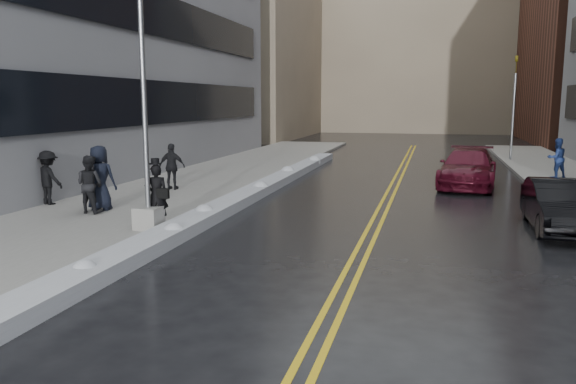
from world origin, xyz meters
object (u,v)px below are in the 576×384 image
Objects in this scene: pedestrian_d at (172,167)px; car_maroon at (468,168)px; pedestrian_c at (100,178)px; pedestrian_fedora at (157,196)px; car_black at (560,206)px; pedestrian_b at (90,184)px; traffic_signal at (514,104)px; pedestrian_e at (48,178)px; lamppost at (146,141)px; pedestrian_east at (557,158)px.

car_maroon is at bearing -161.05° from pedestrian_d.
pedestrian_c is 0.38× the size of car_maroon.
pedestrian_fedora reaches higher than car_black.
car_black is at bearing 179.26° from pedestrian_c.
pedestrian_b is at bearing -133.66° from car_maroon.
pedestrian_e is at bearing -130.73° from traffic_signal.
car_black is at bearing 174.04° from pedestrian_fedora.
car_maroon is at bearing -132.10° from pedestrian_e.
traffic_signal reaches higher than pedestrian_d.
lamppost is at bearing 137.77° from pedestrian_c.
lamppost reaches higher than pedestrian_d.
pedestrian_b is 2.39m from pedestrian_e.
traffic_signal is 3.34× the size of pedestrian_d.
car_black is at bearing 162.38° from pedestrian_d.
lamppost is 5.78m from pedestrian_e.
pedestrian_d is 13.63m from car_black.
lamppost is 14.37m from car_maroon.
pedestrian_east is at bearing -131.80° from pedestrian_e.
pedestrian_east is at bearing -158.10° from pedestrian_d.
pedestrian_d reaches higher than car_maroon.
pedestrian_b is at bearing -125.53° from traffic_signal.
traffic_signal is 2.93× the size of pedestrian_c.
car_maroon is at bearing -133.62° from pedestrian_b.
car_black is (10.70, 2.96, -0.31)m from pedestrian_fedora.
lamppost reaches higher than pedestrian_east.
pedestrian_b is 0.33× the size of car_maroon.
pedestrian_d is at bearing -88.93° from pedestrian_fedora.
traffic_signal is 11.49m from car_maroon.
pedestrian_b is 0.53m from pedestrian_c.
pedestrian_e is at bearing 53.05° from pedestrian_d.
car_black is at bearing 16.77° from lamppost.
lamppost reaches higher than pedestrian_e.
pedestrian_east is (0.92, -8.16, -2.36)m from traffic_signal.
pedestrian_east is at bearing -148.56° from pedestrian_c.
pedestrian_b is at bearing -172.81° from car_black.
pedestrian_b is at bearing 16.90° from pedestrian_east.
pedestrian_e is 1.01× the size of pedestrian_east.
pedestrian_c is (-14.58, -19.95, -2.23)m from traffic_signal.
traffic_signal is 3.34× the size of pedestrian_e.
traffic_signal is at bearing -115.17° from pedestrian_e.
pedestrian_c is (0.03, 0.51, 0.13)m from pedestrian_b.
lamppost is 3.71m from pedestrian_c.
pedestrian_c reaches higher than pedestrian_fedora.
pedestrian_e is (-2.22, 0.44, -0.13)m from pedestrian_c.
pedestrian_b is 0.87× the size of pedestrian_c.
pedestrian_c is at bearing -87.13° from pedestrian_b.
pedestrian_fedora is (-11.70, -21.71, -2.39)m from traffic_signal.
pedestrian_b is (-14.61, -20.46, -2.36)m from traffic_signal.
traffic_signal is 1.10× the size of car_maroon.
pedestrian_b is 0.42× the size of car_black.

